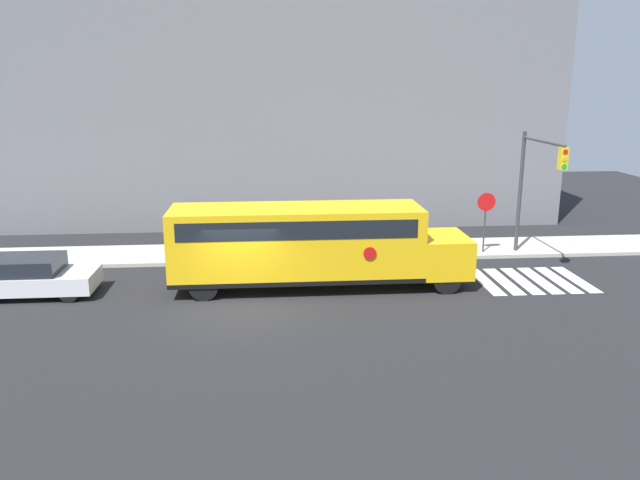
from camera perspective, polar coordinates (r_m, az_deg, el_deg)
The scene contains 8 objects.
ground_plane at distance 20.87m, azimuth -7.23°, elevation -6.15°, with size 60.00×60.00×0.00m, color black.
sidewalk_strip at distance 27.04m, azimuth -6.71°, elevation -1.20°, with size 44.00×3.00×0.15m.
building_backdrop at distance 32.57m, azimuth -6.72°, elevation 13.58°, with size 32.00×4.00×13.80m.
crosswalk_stripes at distance 24.74m, azimuth 18.70°, elevation -3.52°, with size 4.00×3.20×0.01m.
school_bus at distance 22.24m, azimuth -1.08°, elevation -0.14°, with size 10.63×2.57×2.96m.
parked_car at distance 23.85m, azimuth -24.86°, elevation -3.03°, with size 4.19×1.88×1.38m.
stop_sign at distance 27.28m, azimuth 14.90°, elevation 2.36°, with size 0.78×0.10×2.72m.
traffic_light at distance 26.53m, azimuth 18.99°, elevation 5.44°, with size 0.28×3.81×5.25m.
Camera 1 is at (0.98, -19.55, 7.25)m, focal length 35.00 mm.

